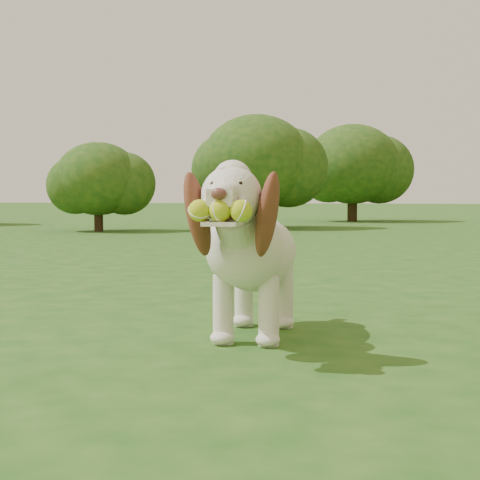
# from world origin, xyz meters

# --- Properties ---
(ground) EXTENTS (80.00, 80.00, 0.00)m
(ground) POSITION_xyz_m (0.00, 0.00, 0.00)
(ground) COLOR #1C4915
(ground) RESTS_ON ground
(dog) EXTENTS (0.36, 1.03, 0.67)m
(dog) POSITION_xyz_m (0.44, 0.43, 0.36)
(dog) COLOR silver
(dog) RESTS_ON ground
(shrub_a) EXTENTS (1.28, 1.28, 1.33)m
(shrub_a) POSITION_xyz_m (-3.40, 7.93, 0.78)
(shrub_a) COLOR #382314
(shrub_a) RESTS_ON ground
(shrub_b) EXTENTS (1.77, 1.77, 1.84)m
(shrub_b) POSITION_xyz_m (-1.28, 9.37, 1.08)
(shrub_b) COLOR #382314
(shrub_b) RESTS_ON ground
(shrub_i) EXTENTS (1.89, 1.89, 1.96)m
(shrub_i) POSITION_xyz_m (0.06, 12.69, 1.15)
(shrub_i) COLOR #382314
(shrub_i) RESTS_ON ground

